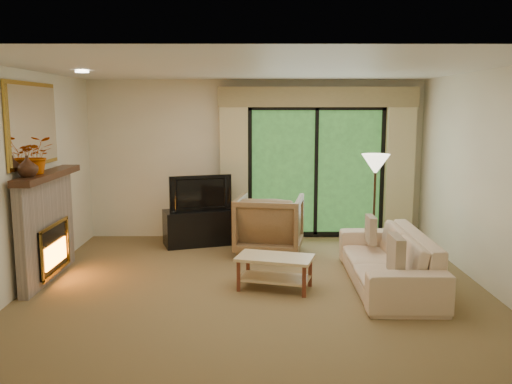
{
  "coord_description": "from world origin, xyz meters",
  "views": [
    {
      "loc": [
        -0.02,
        -6.44,
        2.15
      ],
      "look_at": [
        0.0,
        0.3,
        1.1
      ],
      "focal_mm": 38.0,
      "sensor_mm": 36.0,
      "label": 1
    }
  ],
  "objects_px": {
    "armchair": "(269,224)",
    "coffee_table": "(275,273)",
    "media_console": "(200,227)",
    "sofa": "(388,259)"
  },
  "relations": [
    {
      "from": "media_console",
      "to": "armchair",
      "type": "relative_size",
      "value": 1.14
    },
    {
      "from": "armchair",
      "to": "coffee_table",
      "type": "xyz_separation_m",
      "value": [
        0.02,
        -1.6,
        -0.24
      ]
    },
    {
      "from": "armchair",
      "to": "coffee_table",
      "type": "relative_size",
      "value": 1.09
    },
    {
      "from": "media_console",
      "to": "sofa",
      "type": "xyz_separation_m",
      "value": [
        2.49,
        -2.0,
        0.05
      ]
    },
    {
      "from": "media_console",
      "to": "sofa",
      "type": "relative_size",
      "value": 0.49
    },
    {
      "from": "armchair",
      "to": "coffee_table",
      "type": "bearing_deg",
      "value": 100.35
    },
    {
      "from": "coffee_table",
      "to": "media_console",
      "type": "bearing_deg",
      "value": 132.88
    },
    {
      "from": "sofa",
      "to": "coffee_table",
      "type": "relative_size",
      "value": 2.52
    },
    {
      "from": "media_console",
      "to": "coffee_table",
      "type": "xyz_separation_m",
      "value": [
        1.11,
        -2.15,
        -0.08
      ]
    },
    {
      "from": "media_console",
      "to": "sofa",
      "type": "height_order",
      "value": "sofa"
    }
  ]
}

